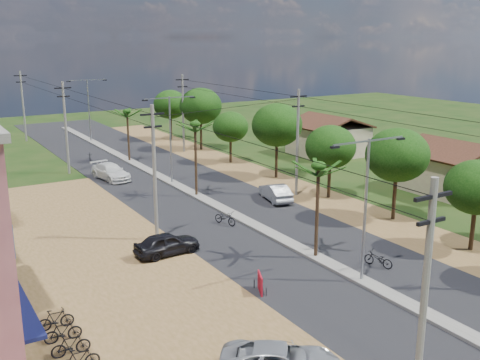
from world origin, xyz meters
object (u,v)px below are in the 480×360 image
object	(u,v)px
car_white_far	(111,172)
car_parked_dark	(167,244)
car_silver_mid	(275,193)
moto_rider_east	(378,260)
roadside_sign	(260,284)

from	to	relation	value
car_white_far	car_parked_dark	xyz separation A→B (m)	(-3.22, -20.16, -0.04)
car_silver_mid	moto_rider_east	bearing A→B (deg)	92.10
car_parked_dark	roadside_sign	distance (m)	7.72
car_white_far	car_parked_dark	world-z (taller)	car_white_far
car_parked_dark	moto_rider_east	bearing A→B (deg)	-132.96
car_parked_dark	moto_rider_east	size ratio (longest dim) A/B	2.28
car_silver_mid	moto_rider_east	distance (m)	14.76
car_white_far	car_parked_dark	bearing A→B (deg)	-108.21
moto_rider_east	roadside_sign	world-z (taller)	roadside_sign
car_silver_mid	roadside_sign	size ratio (longest dim) A/B	3.54
moto_rider_east	roadside_sign	bearing A→B (deg)	-23.88
car_parked_dark	moto_rider_east	xyz separation A→B (m)	(9.77, -8.21, -0.23)
car_silver_mid	car_white_far	size ratio (longest dim) A/B	0.84
car_silver_mid	car_white_far	distance (m)	16.68
car_white_far	moto_rider_east	size ratio (longest dim) A/B	2.81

